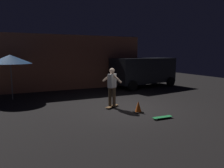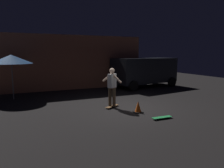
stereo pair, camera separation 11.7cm
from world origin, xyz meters
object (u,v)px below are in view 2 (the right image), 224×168
(skater, at_px, (112,84))
(skateboard_ridden, at_px, (112,106))
(parked_van, at_px, (145,70))
(traffic_cone, at_px, (138,107))
(skateboard_spare, at_px, (162,117))
(patio_umbrella, at_px, (11,59))

(skater, bearing_deg, skateboard_ridden, 153.43)
(parked_van, relative_size, traffic_cone, 10.49)
(skater, bearing_deg, skateboard_spare, -66.63)
(skateboard_ridden, height_order, skater, skater)
(skateboard_ridden, relative_size, traffic_cone, 1.68)
(skateboard_ridden, height_order, skateboard_spare, same)
(parked_van, relative_size, skateboard_ridden, 6.25)
(patio_umbrella, xyz_separation_m, traffic_cone, (4.59, -4.87, -1.86))
(skateboard_ridden, height_order, traffic_cone, traffic_cone)
(parked_van, distance_m, skateboard_ridden, 6.48)
(patio_umbrella, height_order, skateboard_spare, patio_umbrella)
(patio_umbrella, distance_m, skater, 5.52)
(parked_van, distance_m, skater, 6.39)
(skateboard_ridden, xyz_separation_m, skateboard_spare, (0.98, -2.26, 0.00))
(skateboard_spare, distance_m, skater, 2.65)
(parked_van, bearing_deg, skater, -135.58)
(skateboard_spare, height_order, traffic_cone, traffic_cone)
(skater, bearing_deg, parked_van, 44.42)
(parked_van, distance_m, skateboard_spare, 7.71)
(skater, bearing_deg, traffic_cone, -60.97)
(skateboard_spare, xyz_separation_m, skater, (-0.98, 2.26, 0.98))
(patio_umbrella, relative_size, traffic_cone, 5.00)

